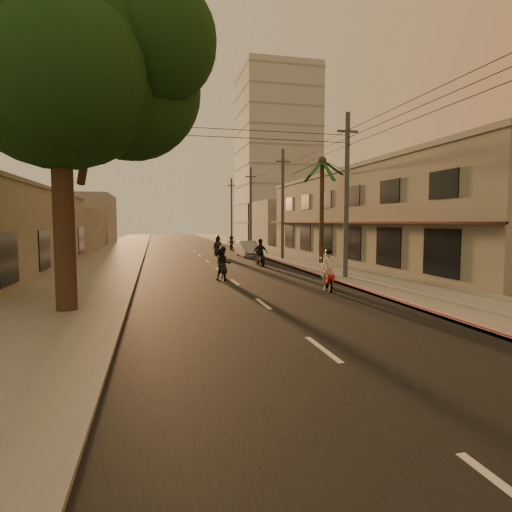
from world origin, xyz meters
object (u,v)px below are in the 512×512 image
object	(u,v)px
scooter_red	(329,272)
parked_car	(248,249)
broadleaf_tree	(72,63)
scooter_mid_a	(223,265)
palm_tree	(322,167)
scooter_far_b	(231,243)
scooter_far_a	(218,247)
scooter_mid_b	(260,254)

from	to	relation	value
scooter_red	parked_car	xyz separation A→B (m)	(0.37, 19.30, -0.17)
scooter_red	parked_car	distance (m)	19.30
broadleaf_tree	scooter_mid_a	distance (m)	11.98
palm_tree	parked_car	xyz separation A→B (m)	(-3.91, 7.76, -6.44)
scooter_far_b	scooter_far_a	bearing A→B (deg)	-91.20
broadleaf_tree	scooter_mid_a	size ratio (longest dim) A/B	6.41
broadleaf_tree	scooter_far_b	size ratio (longest dim) A/B	7.38
scooter_mid_b	parked_car	size ratio (longest dim) A/B	0.46
scooter_mid_b	scooter_red	bearing A→B (deg)	-90.09
broadleaf_tree	scooter_mid_b	distance (m)	18.44
scooter_mid_a	scooter_far_b	world-z (taller)	scooter_mid_a
parked_car	scooter_far_a	bearing A→B (deg)	156.65
palm_tree	scooter_red	bearing A→B (deg)	-110.34
palm_tree	scooter_far_a	distance (m)	12.60
scooter_mid_a	scooter_far_b	distance (m)	24.34
palm_tree	parked_car	size ratio (longest dim) A/B	1.90
scooter_far_a	palm_tree	bearing A→B (deg)	-61.16
palm_tree	scooter_red	world-z (taller)	palm_tree
scooter_far_b	broadleaf_tree	bearing A→B (deg)	-92.31
scooter_red	scooter_far_a	distance (m)	20.46
scooter_red	scooter_mid_a	bearing A→B (deg)	147.77
scooter_mid_b	scooter_far_a	bearing A→B (deg)	98.45
broadleaf_tree	scooter_mid_b	world-z (taller)	broadleaf_tree
scooter_red	scooter_far_b	distance (m)	28.45
broadleaf_tree	scooter_mid_b	size ratio (longest dim) A/B	6.10
scooter_mid_b	scooter_far_b	world-z (taller)	scooter_mid_b
scooter_mid_a	scooter_red	bearing A→B (deg)	-44.00
scooter_red	parked_car	world-z (taller)	scooter_red
broadleaf_tree	scooter_mid_a	xyz separation A→B (m)	(6.17, 6.87, -7.64)
scooter_far_a	parked_car	distance (m)	2.78
broadleaf_tree	scooter_red	xyz separation A→B (m)	(10.33, 2.32, -7.60)
broadleaf_tree	scooter_mid_b	bearing A→B (deg)	54.00
parked_car	scooter_mid_b	bearing A→B (deg)	-97.18
palm_tree	scooter_mid_a	size ratio (longest dim) A/B	4.34
scooter_red	scooter_far_a	size ratio (longest dim) A/B	1.01
scooter_mid_b	parked_car	xyz separation A→B (m)	(0.83, 8.02, -0.16)
palm_tree	scooter_far_a	bearing A→B (deg)	126.34
broadleaf_tree	scooter_far_a	distance (m)	25.25
scooter_mid_a	broadleaf_tree	bearing A→B (deg)	-128.36
broadleaf_tree	parked_car	distance (m)	25.34
scooter_mid_a	scooter_far_a	size ratio (longest dim) A/B	0.97
broadleaf_tree	parked_car	xyz separation A→B (m)	(10.71, 21.61, -7.77)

